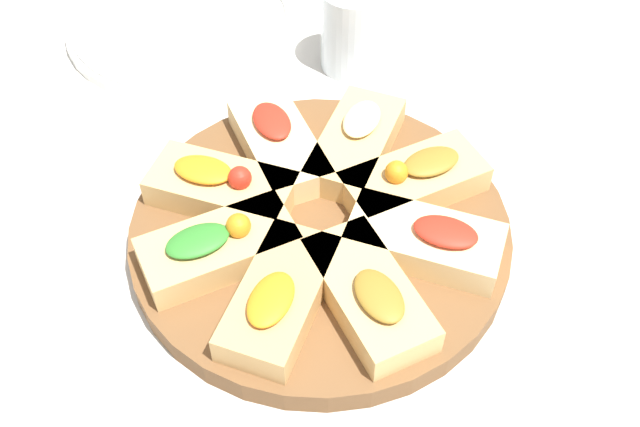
# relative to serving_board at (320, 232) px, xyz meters

# --- Properties ---
(ground_plane) EXTENTS (3.00, 3.00, 0.00)m
(ground_plane) POSITION_rel_serving_board_xyz_m (0.00, 0.00, -0.01)
(ground_plane) COLOR beige
(serving_board) EXTENTS (0.30, 0.30, 0.02)m
(serving_board) POSITION_rel_serving_board_xyz_m (0.00, 0.00, 0.00)
(serving_board) COLOR brown
(serving_board) RESTS_ON ground_plane
(focaccia_slice_0) EXTENTS (0.12, 0.06, 0.03)m
(focaccia_slice_0) POSITION_rel_serving_board_xyz_m (0.08, -0.00, 0.02)
(focaccia_slice_0) COLOR #E5C689
(focaccia_slice_0) RESTS_ON serving_board
(focaccia_slice_1) EXTENTS (0.12, 0.12, 0.04)m
(focaccia_slice_1) POSITION_rel_serving_board_xyz_m (0.06, 0.06, 0.02)
(focaccia_slice_1) COLOR tan
(focaccia_slice_1) RESTS_ON serving_board
(focaccia_slice_2) EXTENTS (0.06, 0.12, 0.04)m
(focaccia_slice_2) POSITION_rel_serving_board_xyz_m (-0.00, 0.08, 0.02)
(focaccia_slice_2) COLOR tan
(focaccia_slice_2) RESTS_ON serving_board
(focaccia_slice_3) EXTENTS (0.12, 0.12, 0.03)m
(focaccia_slice_3) POSITION_rel_serving_board_xyz_m (-0.06, 0.06, 0.02)
(focaccia_slice_3) COLOR tan
(focaccia_slice_3) RESTS_ON serving_board
(focaccia_slice_4) EXTENTS (0.12, 0.06, 0.03)m
(focaccia_slice_4) POSITION_rel_serving_board_xyz_m (-0.08, -0.00, 0.02)
(focaccia_slice_4) COLOR tan
(focaccia_slice_4) RESTS_ON serving_board
(focaccia_slice_5) EXTENTS (0.12, 0.12, 0.03)m
(focaccia_slice_5) POSITION_rel_serving_board_xyz_m (-0.06, -0.06, 0.02)
(focaccia_slice_5) COLOR #E5C689
(focaccia_slice_5) RESTS_ON serving_board
(focaccia_slice_6) EXTENTS (0.06, 0.12, 0.04)m
(focaccia_slice_6) POSITION_rel_serving_board_xyz_m (0.00, -0.08, 0.02)
(focaccia_slice_6) COLOR tan
(focaccia_slice_6) RESTS_ON serving_board
(focaccia_slice_7) EXTENTS (0.12, 0.12, 0.03)m
(focaccia_slice_7) POSITION_rel_serving_board_xyz_m (0.06, -0.06, 0.02)
(focaccia_slice_7) COLOR tan
(focaccia_slice_7) RESTS_ON serving_board
(plate_right) EXTENTS (0.24, 0.24, 0.02)m
(plate_right) POSITION_rel_serving_board_xyz_m (0.32, 0.01, -0.00)
(plate_right) COLOR white
(plate_right) RESTS_ON ground_plane
(water_glass) EXTENTS (0.06, 0.06, 0.08)m
(water_glass) POSITION_rel_serving_board_xyz_m (0.20, -0.12, 0.03)
(water_glass) COLOR silver
(water_glass) RESTS_ON ground_plane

